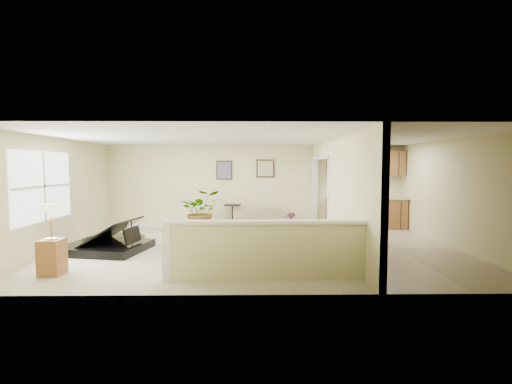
{
  "coord_description": "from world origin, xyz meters",
  "views": [
    {
      "loc": [
        -0.12,
        -8.27,
        1.87
      ],
      "look_at": [
        -0.02,
        0.4,
        1.27
      ],
      "focal_mm": 26.0,
      "sensor_mm": 36.0,
      "label": 1
    }
  ],
  "objects_px": {
    "loveseat": "(261,221)",
    "palm_plant": "(201,212)",
    "piano_bench": "(183,240)",
    "lamp_stand": "(52,245)",
    "accent_table": "(232,213)",
    "small_plant": "(291,223)",
    "piano": "(106,220)"
  },
  "relations": [
    {
      "from": "loveseat",
      "to": "palm_plant",
      "type": "xyz_separation_m",
      "value": [
        -1.69,
        -0.13,
        0.28
      ]
    },
    {
      "from": "piano_bench",
      "to": "lamp_stand",
      "type": "bearing_deg",
      "value": -141.79
    },
    {
      "from": "loveseat",
      "to": "palm_plant",
      "type": "distance_m",
      "value": 1.72
    },
    {
      "from": "accent_table",
      "to": "small_plant",
      "type": "xyz_separation_m",
      "value": [
        1.71,
        -0.26,
        -0.25
      ]
    },
    {
      "from": "small_plant",
      "to": "piano",
      "type": "bearing_deg",
      "value": -151.24
    },
    {
      "from": "accent_table",
      "to": "palm_plant",
      "type": "distance_m",
      "value": 1.01
    },
    {
      "from": "accent_table",
      "to": "palm_plant",
      "type": "xyz_separation_m",
      "value": [
        -0.84,
        -0.54,
        0.12
      ]
    },
    {
      "from": "lamp_stand",
      "to": "accent_table",
      "type": "bearing_deg",
      "value": 58.17
    },
    {
      "from": "piano",
      "to": "piano_bench",
      "type": "xyz_separation_m",
      "value": [
        1.78,
        -0.4,
        -0.38
      ]
    },
    {
      "from": "piano",
      "to": "palm_plant",
      "type": "bearing_deg",
      "value": 59.47
    },
    {
      "from": "palm_plant",
      "to": "small_plant",
      "type": "xyz_separation_m",
      "value": [
        2.56,
        0.28,
        -0.37
      ]
    },
    {
      "from": "small_plant",
      "to": "palm_plant",
      "type": "bearing_deg",
      "value": -173.82
    },
    {
      "from": "loveseat",
      "to": "accent_table",
      "type": "relative_size",
      "value": 2.31
    },
    {
      "from": "piano",
      "to": "palm_plant",
      "type": "xyz_separation_m",
      "value": [
        1.84,
        2.14,
        -0.06
      ]
    },
    {
      "from": "loveseat",
      "to": "lamp_stand",
      "type": "bearing_deg",
      "value": -152.72
    },
    {
      "from": "lamp_stand",
      "to": "loveseat",
      "type": "bearing_deg",
      "value": 48.56
    },
    {
      "from": "accent_table",
      "to": "lamp_stand",
      "type": "xyz_separation_m",
      "value": [
        -2.86,
        -4.61,
        0.04
      ]
    },
    {
      "from": "piano",
      "to": "accent_table",
      "type": "bearing_deg",
      "value": 55.1
    },
    {
      "from": "palm_plant",
      "to": "small_plant",
      "type": "distance_m",
      "value": 2.6
    },
    {
      "from": "piano_bench",
      "to": "lamp_stand",
      "type": "distance_m",
      "value": 2.5
    },
    {
      "from": "palm_plant",
      "to": "small_plant",
      "type": "height_order",
      "value": "palm_plant"
    },
    {
      "from": "piano_bench",
      "to": "loveseat",
      "type": "bearing_deg",
      "value": 56.62
    },
    {
      "from": "piano_bench",
      "to": "loveseat",
      "type": "xyz_separation_m",
      "value": [
        1.76,
        2.67,
        0.03
      ]
    },
    {
      "from": "piano_bench",
      "to": "small_plant",
      "type": "relative_size",
      "value": 1.59
    },
    {
      "from": "piano",
      "to": "loveseat",
      "type": "distance_m",
      "value": 4.21
    },
    {
      "from": "small_plant",
      "to": "lamp_stand",
      "type": "relative_size",
      "value": 0.43
    },
    {
      "from": "accent_table",
      "to": "piano",
      "type": "bearing_deg",
      "value": -135.12
    },
    {
      "from": "piano",
      "to": "loveseat",
      "type": "relative_size",
      "value": 1.28
    },
    {
      "from": "piano_bench",
      "to": "loveseat",
      "type": "relative_size",
      "value": 0.49
    },
    {
      "from": "piano",
      "to": "piano_bench",
      "type": "height_order",
      "value": "piano"
    },
    {
      "from": "loveseat",
      "to": "lamp_stand",
      "type": "relative_size",
      "value": 1.4
    },
    {
      "from": "palm_plant",
      "to": "loveseat",
      "type": "bearing_deg",
      "value": 4.42
    }
  ]
}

